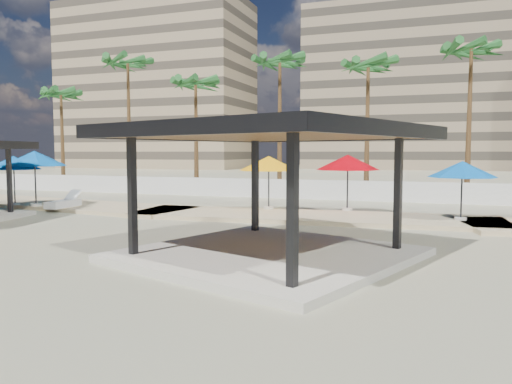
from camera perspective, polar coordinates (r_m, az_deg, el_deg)
ground at (r=16.12m, az=-6.95°, el=-5.86°), size 200.00×200.00×0.00m
promenade at (r=22.60m, az=6.45°, el=-2.70°), size 44.45×7.97×0.24m
boundary_wall at (r=31.08m, az=6.42°, el=0.29°), size 56.00×0.30×1.20m
building_west at (r=96.53m, az=-11.27°, el=11.85°), size 34.00×16.00×32.40m
building_mid at (r=92.91m, az=18.04°, el=11.38°), size 38.00×16.00×30.40m
pavilion_central at (r=13.52m, az=1.48°, el=1.38°), size 9.07×9.07×3.62m
umbrella_a at (r=27.61m, az=-23.98°, el=3.50°), size 3.47×3.47×2.80m
umbrella_b at (r=23.90m, az=1.47°, el=3.27°), size 3.37×3.37×2.54m
umbrella_c at (r=23.67m, az=10.45°, el=3.33°), size 3.38×3.38×2.61m
umbrella_d at (r=21.55m, az=22.51°, el=2.39°), size 2.76×2.76×2.37m
umbrella_f at (r=28.58m, az=-25.97°, el=3.00°), size 3.78×3.78×2.53m
lounger_a at (r=26.61m, az=-21.10°, el=-1.20°), size 0.81×2.16×0.80m
palm_a at (r=43.18m, az=-21.39°, el=9.99°), size 3.00×3.00×8.32m
palm_b at (r=40.13m, az=-14.44°, el=13.55°), size 3.00×3.00×10.51m
palm_c at (r=36.36m, az=-6.92°, el=11.77°), size 3.00×3.00×8.61m
palm_d at (r=35.06m, az=2.75°, el=14.05°), size 3.00×3.00×9.88m
palm_e at (r=33.22m, az=12.70°, el=13.33°), size 3.00×3.00×9.19m
palm_f at (r=33.30m, az=23.39°, el=14.12°), size 3.00×3.00×9.84m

